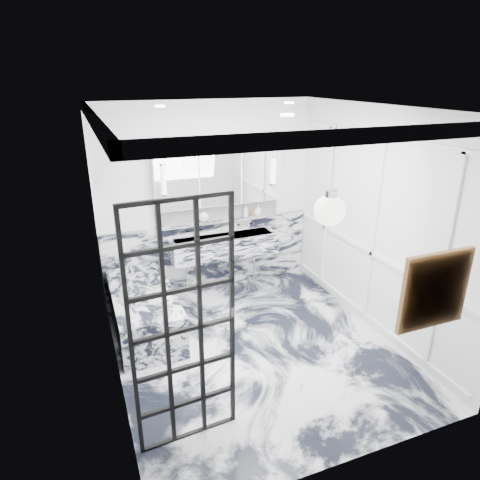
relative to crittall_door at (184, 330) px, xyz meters
name	(u,v)px	position (x,y,z in m)	size (l,w,h in m)	color
floor	(255,347)	(1.10, 1.02, -1.13)	(3.60, 3.60, 0.00)	silver
ceiling	(259,108)	(1.10, 1.02, 1.67)	(3.60, 3.60, 0.00)	white
wall_back	(208,199)	(1.10, 2.82, 0.27)	(3.60, 3.60, 0.00)	white
wall_front	(355,323)	(1.10, -0.78, 0.27)	(3.60, 3.60, 0.00)	white
wall_left	(106,262)	(-0.50, 1.02, 0.27)	(3.60, 3.60, 0.00)	white
wall_right	(376,223)	(2.70, 1.02, 0.27)	(3.60, 3.60, 0.00)	white
marble_clad_back	(210,254)	(1.10, 2.79, -0.60)	(3.18, 0.05, 1.05)	silver
marble_clad_left	(109,268)	(-0.48, 1.02, 0.21)	(0.02, 3.56, 2.68)	silver
panel_molding	(374,231)	(2.68, 1.02, 0.17)	(0.03, 3.40, 2.30)	white
soap_bottle_a	(246,211)	(1.66, 2.73, 0.06)	(0.07, 0.07, 0.19)	#8C5919
soap_bottle_b	(258,210)	(1.86, 2.73, 0.05)	(0.08, 0.08, 0.17)	#4C4C51
soap_bottle_c	(257,211)	(1.86, 2.73, 0.04)	(0.11, 0.11, 0.15)	silver
face_pot	(203,217)	(0.99, 2.73, 0.04)	(0.15, 0.15, 0.15)	white
amber_bottle	(253,213)	(1.78, 2.73, 0.01)	(0.04, 0.04, 0.10)	#8C5919
flower_vase	(167,313)	(0.09, 1.19, -0.52)	(0.08, 0.08, 0.12)	silver
crittall_door	(184,330)	(0.00, 0.00, 0.00)	(0.88, 0.04, 2.25)	black
artwork	(435,290)	(1.88, -0.74, 0.38)	(0.56, 0.05, 0.56)	#C58414
pendant_light	(330,211)	(1.21, -0.18, 0.95)	(0.26, 0.26, 0.26)	white
trough_sink	(224,246)	(1.25, 2.57, -0.40)	(1.60, 0.45, 0.30)	silver
ledge	(220,221)	(1.25, 2.74, -0.06)	(1.90, 0.14, 0.04)	silver
subway_tile	(218,211)	(1.25, 2.80, 0.08)	(1.90, 0.03, 0.23)	white
mirror_cabinet	(219,171)	(1.25, 2.74, 0.69)	(1.90, 0.16, 1.00)	white
sconce_left	(164,180)	(0.43, 2.65, 0.65)	(0.07, 0.07, 0.40)	white
sconce_right	(274,171)	(2.07, 2.65, 0.65)	(0.07, 0.07, 0.40)	white
bathtub	(144,311)	(-0.07, 1.91, -0.85)	(0.75, 1.65, 0.55)	silver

